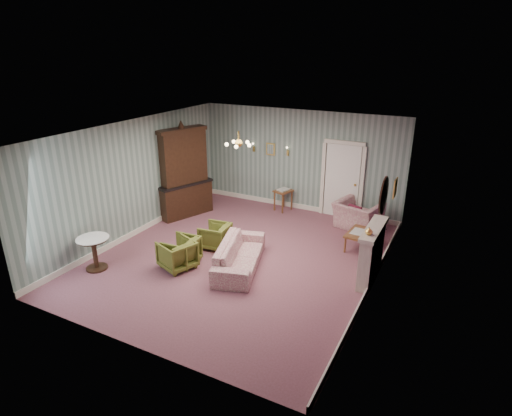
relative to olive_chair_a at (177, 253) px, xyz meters
The scene contains 27 objects.
floor 1.48m from the olive_chair_a, 47.92° to the left, with size 7.00×7.00×0.00m, color #804A59.
ceiling 2.93m from the olive_chair_a, 47.92° to the left, with size 7.00×7.00×0.00m, color white.
wall_back 4.80m from the olive_chair_a, 78.08° to the left, with size 6.00×6.00×0.00m, color slate.
wall_front 2.84m from the olive_chair_a, 68.38° to the right, with size 6.00×6.00×0.00m, color slate.
wall_left 2.55m from the olive_chair_a, 152.32° to the left, with size 7.00×7.00×0.00m, color slate.
wall_right 4.25m from the olive_chair_a, 15.08° to the left, with size 7.00×7.00×0.00m, color slate.
wall_right_floral 4.24m from the olive_chair_a, 15.13° to the left, with size 7.00×7.00×0.00m, color #A3517F.
door 5.11m from the olive_chair_a, 63.43° to the left, with size 1.12×0.12×2.16m, color white, non-canonical shape.
olive_chair_a is the anchor object (origin of this frame).
olive_chair_b 0.19m from the olive_chair_a, 97.54° to the left, with size 0.67×0.63×0.69m, color brown.
olive_chair_c 1.23m from the olive_chair_a, 81.05° to the left, with size 0.64×0.60×0.66m, color brown.
sofa_chintz 1.35m from the olive_chair_a, 28.50° to the left, with size 2.05×0.60×0.80m, color #913A55.
wingback_chair 4.89m from the olive_chair_a, 53.35° to the left, with size 1.11×0.72×0.97m, color #913A55.
dresser 3.26m from the olive_chair_a, 122.75° to the left, with size 0.55×1.58×2.64m, color black, non-canonical shape.
fireplace 4.10m from the olive_chair_a, 21.00° to the left, with size 0.30×1.40×1.16m, color beige, non-canonical shape.
mantel_vase 4.05m from the olive_chair_a, 15.68° to the left, with size 0.15×0.15×0.15m, color gold.
oval_mirror 4.45m from the olive_chair_a, 20.51° to the left, with size 0.04×0.76×0.84m, color white, non-canonical shape.
framed_print 5.00m from the olive_chair_a, 35.61° to the left, with size 0.04×0.34×0.42m, color gold, non-canonical shape.
coffee_table 4.25m from the olive_chair_a, 39.99° to the left, with size 0.47×0.85×0.43m, color brown, non-canonical shape.
side_table_black 4.75m from the olive_chair_a, 40.41° to the left, with size 0.36×0.36×0.54m, color black, non-canonical shape.
pedestal_table 1.76m from the olive_chair_a, 151.10° to the right, with size 0.68×0.68×0.75m, color black, non-canonical shape.
nesting_table 4.27m from the olive_chair_a, 81.34° to the left, with size 0.40×0.51×0.67m, color brown, non-canonical shape.
gilt_mirror_back 4.72m from the olive_chair_a, 89.19° to the left, with size 0.28×0.06×0.36m, color gold, non-canonical shape.
sconce_left 4.73m from the olive_chair_a, 96.15° to the left, with size 0.16×0.12×0.30m, color gold, non-canonical shape.
sconce_right 4.75m from the olive_chair_a, 82.24° to the left, with size 0.16×0.12×0.30m, color gold, non-canonical shape.
chandelier 2.69m from the olive_chair_a, 47.92° to the left, with size 0.56×0.56×0.36m, color gold, non-canonical shape.
burgundy_cushion 4.74m from the olive_chair_a, 52.75° to the left, with size 0.38×0.10×0.38m, color maroon.
Camera 1 is at (4.30, -7.56, 4.57)m, focal length 29.72 mm.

